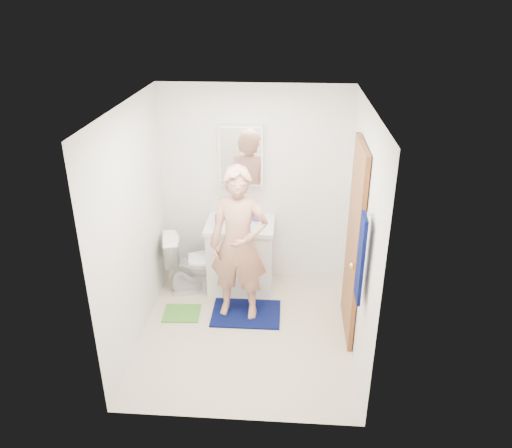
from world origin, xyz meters
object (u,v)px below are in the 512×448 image
at_px(toilet, 196,262).
at_px(man, 239,245).
at_px(towel, 361,259).
at_px(soap_dispenser, 218,217).
at_px(medicine_cabinet, 241,155).
at_px(vanity_cabinet, 241,257).
at_px(toothbrush_cup, 256,217).

bearing_deg(toilet, man, -143.80).
height_order(towel, soap_dispenser, towel).
bearing_deg(medicine_cabinet, towel, -55.39).
relative_size(vanity_cabinet, medicine_cabinet, 1.14).
height_order(medicine_cabinet, toilet, medicine_cabinet).
bearing_deg(toilet, soap_dispenser, -90.37).
bearing_deg(medicine_cabinet, vanity_cabinet, -90.00).
bearing_deg(man, toothbrush_cup, 84.96).
xyz_separation_m(medicine_cabinet, towel, (1.18, -1.71, -0.35)).
height_order(vanity_cabinet, towel, towel).
bearing_deg(towel, medicine_cabinet, 124.61).
distance_m(medicine_cabinet, towel, 2.11).
relative_size(medicine_cabinet, toilet, 0.94).
height_order(soap_dispenser, toothbrush_cup, soap_dispenser).
bearing_deg(soap_dispenser, vanity_cabinet, 11.07).
relative_size(medicine_cabinet, soap_dispenser, 4.05).
bearing_deg(vanity_cabinet, medicine_cabinet, 90.00).
bearing_deg(vanity_cabinet, man, -85.42).
height_order(medicine_cabinet, toothbrush_cup, medicine_cabinet).
xyz_separation_m(vanity_cabinet, soap_dispenser, (-0.25, -0.05, 0.54)).
relative_size(vanity_cabinet, towel, 1.00).
distance_m(towel, man, 1.49).
distance_m(medicine_cabinet, man, 1.09).
height_order(towel, toilet, towel).
bearing_deg(towel, toilet, 141.20).
xyz_separation_m(medicine_cabinet, toothbrush_cup, (0.18, -0.14, -0.70)).
bearing_deg(towel, vanity_cabinet, 128.47).
bearing_deg(toothbrush_cup, toilet, -164.12).
height_order(medicine_cabinet, soap_dispenser, medicine_cabinet).
bearing_deg(vanity_cabinet, towel, -51.53).
xyz_separation_m(vanity_cabinet, man, (0.05, -0.59, 0.48)).
xyz_separation_m(toothbrush_cup, man, (-0.13, -0.68, -0.02)).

